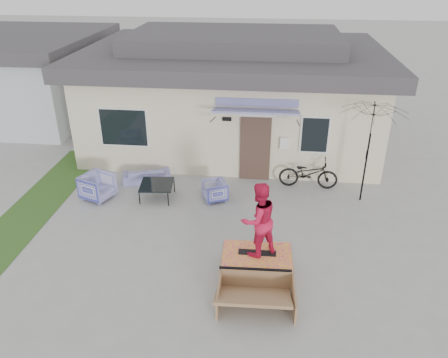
# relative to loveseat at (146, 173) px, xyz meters

# --- Properties ---
(ground) EXTENTS (90.00, 90.00, 0.00)m
(ground) POSITION_rel_loveseat_xyz_m (2.43, -3.93, -0.29)
(ground) COLOR #999995
(ground) RESTS_ON ground
(grass_strip) EXTENTS (1.40, 8.00, 0.01)m
(grass_strip) POSITION_rel_loveseat_xyz_m (-2.77, -1.93, -0.29)
(grass_strip) COLOR #2C511E
(grass_strip) RESTS_ON ground
(house) EXTENTS (10.80, 8.49, 4.10)m
(house) POSITION_rel_loveseat_xyz_m (2.43, 4.06, 1.65)
(house) COLOR beige
(house) RESTS_ON ground
(neighbor_house) EXTENTS (8.60, 7.60, 3.50)m
(neighbor_house) POSITION_rel_loveseat_xyz_m (-8.07, 6.07, 1.49)
(neighbor_house) COLOR #ADB7BF
(neighbor_house) RESTS_ON ground
(loveseat) EXTENTS (1.56, 0.86, 0.59)m
(loveseat) POSITION_rel_loveseat_xyz_m (0.00, 0.00, 0.00)
(loveseat) COLOR #2A2D99
(loveseat) RESTS_ON ground
(armchair_left) EXTENTS (1.02, 1.05, 0.85)m
(armchair_left) POSITION_rel_loveseat_xyz_m (-1.14, -1.24, 0.13)
(armchair_left) COLOR #2A2D99
(armchair_left) RESTS_ON ground
(armchair_right) EXTENTS (0.82, 0.84, 0.67)m
(armchair_right) POSITION_rel_loveseat_xyz_m (2.32, -0.97, 0.04)
(armchair_right) COLOR #2A2D99
(armchair_right) RESTS_ON ground
(coffee_table) EXTENTS (1.05, 1.05, 0.47)m
(coffee_table) POSITION_rel_loveseat_xyz_m (0.61, -1.05, -0.06)
(coffee_table) COLOR black
(coffee_table) RESTS_ON ground
(bicycle) EXTENTS (1.83, 0.72, 1.15)m
(bicycle) POSITION_rel_loveseat_xyz_m (5.10, 0.14, 0.28)
(bicycle) COLOR black
(bicycle) RESTS_ON ground
(patio_umbrella) EXTENTS (2.01, 1.88, 2.20)m
(patio_umbrella) POSITION_rel_loveseat_xyz_m (6.62, -0.51, 1.46)
(patio_umbrella) COLOR black
(patio_umbrella) RESTS_ON ground
(skate_ramp) EXTENTS (1.61, 2.11, 0.52)m
(skate_ramp) POSITION_rel_loveseat_xyz_m (3.70, -4.23, -0.04)
(skate_ramp) COLOR olive
(skate_ramp) RESTS_ON ground
(skateboard) EXTENTS (0.85, 0.21, 0.05)m
(skateboard) POSITION_rel_loveseat_xyz_m (3.70, -4.18, 0.25)
(skateboard) COLOR black
(skateboard) RESTS_ON skate_ramp
(skater) EXTENTS (1.07, 1.02, 1.74)m
(skater) POSITION_rel_loveseat_xyz_m (3.70, -4.18, 1.14)
(skater) COLOR #D31842
(skater) RESTS_ON skateboard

